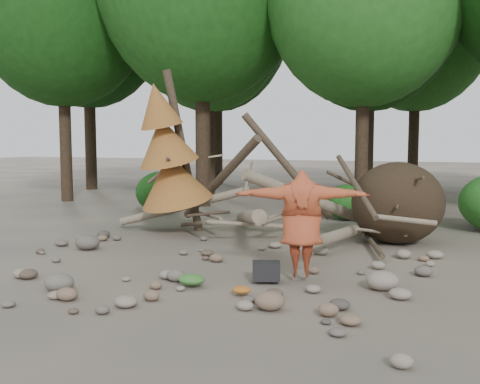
% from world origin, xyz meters
% --- Properties ---
extents(ground, '(120.00, 120.00, 0.00)m').
position_xyz_m(ground, '(0.00, 0.00, 0.00)').
color(ground, '#514C44').
rests_on(ground, ground).
extents(deadfall_pile, '(8.55, 5.24, 3.30)m').
position_xyz_m(deadfall_pile, '(2.02, 4.24, 0.95)').
color(deadfall_pile, '#332619').
rests_on(deadfall_pile, ground).
extents(dead_conifer, '(2.06, 2.16, 4.35)m').
position_xyz_m(dead_conifer, '(-3.12, 3.37, 2.11)').
color(dead_conifer, '#4C3F30').
rests_on(dead_conifer, ground).
extents(bush_left, '(1.80, 1.80, 1.44)m').
position_xyz_m(bush_left, '(-5.50, 7.20, 0.72)').
color(bush_left, '#184C14').
rests_on(bush_left, ground).
extents(bush_mid, '(1.40, 1.40, 1.12)m').
position_xyz_m(bush_mid, '(0.80, 7.80, 0.56)').
color(bush_mid, '#21601B').
rests_on(bush_mid, ground).
extents(frisbee_thrower, '(2.89, 1.17, 2.16)m').
position_xyz_m(frisbee_thrower, '(1.34, 0.06, 1.03)').
color(frisbee_thrower, '#AB4526').
rests_on(frisbee_thrower, ground).
extents(backpack, '(0.56, 0.46, 0.32)m').
position_xyz_m(backpack, '(0.81, -0.30, 0.16)').
color(backpack, black).
rests_on(backpack, ground).
extents(cloth_green, '(0.47, 0.39, 0.17)m').
position_xyz_m(cloth_green, '(-0.29, -1.02, 0.09)').
color(cloth_green, '#366E2C').
rests_on(cloth_green, ground).
extents(cloth_orange, '(0.31, 0.26, 0.11)m').
position_xyz_m(cloth_orange, '(0.70, -1.21, 0.06)').
color(cloth_orange, '#A75C1C').
rests_on(cloth_orange, ground).
extents(boulder_front_left, '(0.50, 0.45, 0.30)m').
position_xyz_m(boulder_front_left, '(-2.22, -2.02, 0.15)').
color(boulder_front_left, '#6B6559').
rests_on(boulder_front_left, ground).
extents(boulder_front_right, '(0.46, 0.41, 0.27)m').
position_xyz_m(boulder_front_right, '(1.33, -1.70, 0.14)').
color(boulder_front_right, '#7A604C').
rests_on(boulder_front_right, ground).
extents(boulder_mid_right, '(0.54, 0.49, 0.33)m').
position_xyz_m(boulder_mid_right, '(2.75, -0.02, 0.16)').
color(boulder_mid_right, gray).
rests_on(boulder_mid_right, ground).
extents(boulder_mid_left, '(0.58, 0.52, 0.35)m').
position_xyz_m(boulder_mid_left, '(-3.91, 0.97, 0.17)').
color(boulder_mid_left, '#605951').
rests_on(boulder_mid_left, ground).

